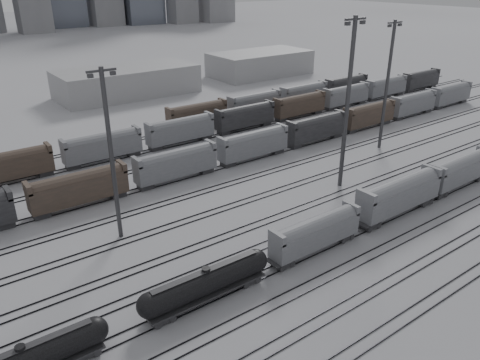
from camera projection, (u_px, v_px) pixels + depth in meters
ground at (350, 241)px, 63.67m from camera, size 900.00×900.00×0.00m
tracks at (269, 195)px, 76.51m from camera, size 220.00×71.50×0.16m
tank_car_b at (206, 283)px, 51.25m from camera, size 16.44×2.74×4.06m
hopper_car_a at (316, 232)px, 59.96m from camera, size 13.74×2.73×4.91m
hopper_car_b at (399, 193)px, 69.05m from camera, size 16.11×3.20×5.76m
hopper_car_c at (461, 169)px, 78.16m from camera, size 15.06×2.99×5.39m
light_mast_b at (111, 153)px, 59.73m from camera, size 3.72×0.60×23.25m
light_mast_c at (348, 101)px, 74.29m from camera, size 4.43×0.71×27.68m
light_mast_d at (387, 83)px, 92.04m from camera, size 4.06×0.65×25.36m
bg_string_near at (253, 145)px, 90.40m from camera, size 151.00×3.00×5.60m
bg_string_mid at (245, 118)px, 107.58m from camera, size 151.00×3.00×5.60m
bg_string_far at (280, 99)px, 122.93m from camera, size 66.00×3.00×5.60m
warehouse_mid at (127, 82)px, 137.34m from camera, size 40.00×18.00×8.00m
warehouse_right at (260, 63)px, 164.38m from camera, size 35.00×18.00×8.00m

